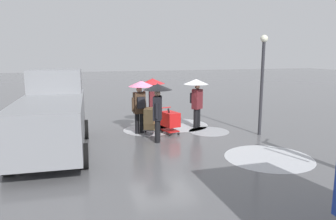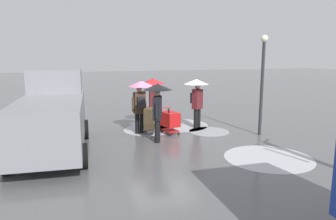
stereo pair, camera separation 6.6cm
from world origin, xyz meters
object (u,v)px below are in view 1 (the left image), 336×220
object	(u,v)px
shopping_cart_vendor	(170,120)
cargo_van_parked_right	(52,116)
pedestrian_black_side	(153,91)
pedestrian_pink_side	(196,92)
pedestrian_white_side	(158,99)
hand_dolly_boxes	(150,119)
street_lamp	(262,75)
pedestrian_far_side	(140,95)

from	to	relation	value
shopping_cart_vendor	cargo_van_parked_right	bearing A→B (deg)	14.33
pedestrian_black_side	pedestrian_pink_side	bearing A→B (deg)	156.24
pedestrian_black_side	pedestrian_white_side	world-z (taller)	same
pedestrian_black_side	hand_dolly_boxes	bearing A→B (deg)	72.04
pedestrian_black_side	street_lamp	world-z (taller)	street_lamp
pedestrian_white_side	hand_dolly_boxes	bearing A→B (deg)	-88.68
pedestrian_far_side	shopping_cart_vendor	bearing A→B (deg)	158.55
shopping_cart_vendor	pedestrian_far_side	distance (m)	1.54
shopping_cart_vendor	pedestrian_pink_side	world-z (taller)	pedestrian_pink_side
hand_dolly_boxes	cargo_van_parked_right	bearing A→B (deg)	19.51
pedestrian_pink_side	cargo_van_parked_right	bearing A→B (deg)	17.75
shopping_cart_vendor	pedestrian_white_side	size ratio (longest dim) A/B	0.49
cargo_van_parked_right	hand_dolly_boxes	xyz separation A→B (m)	(-3.55, -1.26, -0.55)
cargo_van_parked_right	pedestrian_pink_side	world-z (taller)	cargo_van_parked_right
pedestrian_black_side	pedestrian_far_side	size ratio (longest dim) A/B	1.00
pedestrian_far_side	street_lamp	world-z (taller)	street_lamp
pedestrian_black_side	shopping_cart_vendor	bearing A→B (deg)	102.96
cargo_van_parked_right	pedestrian_black_side	bearing A→B (deg)	-146.91
shopping_cart_vendor	pedestrian_pink_side	distance (m)	1.86
pedestrian_far_side	street_lamp	xyz separation A→B (m)	(-4.44, 1.56, 0.80)
hand_dolly_boxes	pedestrian_far_side	size ratio (longest dim) A/B	0.61
shopping_cart_vendor	street_lamp	distance (m)	3.97
pedestrian_white_side	pedestrian_pink_side	bearing A→B (deg)	-142.25
street_lamp	hand_dolly_boxes	bearing A→B (deg)	-17.28
pedestrian_far_side	street_lamp	bearing A→B (deg)	160.65
shopping_cart_vendor	pedestrian_black_side	xyz separation A→B (m)	(0.34, -1.49, 1.02)
shopping_cart_vendor	hand_dolly_boxes	size ratio (longest dim) A/B	0.79
pedestrian_far_side	cargo_van_parked_right	bearing A→B (deg)	25.40
cargo_van_parked_right	street_lamp	xyz separation A→B (m)	(-7.67, 0.03, 1.19)
hand_dolly_boxes	pedestrian_black_side	distance (m)	1.70
shopping_cart_vendor	pedestrian_far_side	bearing A→B (deg)	-21.45
cargo_van_parked_right	pedestrian_pink_side	size ratio (longest dim) A/B	2.52
pedestrian_pink_side	pedestrian_black_side	world-z (taller)	same
hand_dolly_boxes	pedestrian_black_side	size ratio (longest dim) A/B	0.61
pedestrian_black_side	pedestrian_white_side	bearing A→B (deg)	80.43
cargo_van_parked_right	pedestrian_pink_side	bearing A→B (deg)	-162.25
hand_dolly_boxes	pedestrian_white_side	size ratio (longest dim) A/B	0.61
pedestrian_far_side	hand_dolly_boxes	bearing A→B (deg)	138.90
pedestrian_black_side	pedestrian_far_side	xyz separation A→B (m)	(0.75, 1.06, -0.01)
hand_dolly_boxes	street_lamp	bearing A→B (deg)	162.72
pedestrian_pink_side	pedestrian_far_side	xyz separation A→B (m)	(2.48, 0.30, 0.00)
street_lamp	cargo_van_parked_right	bearing A→B (deg)	-0.20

